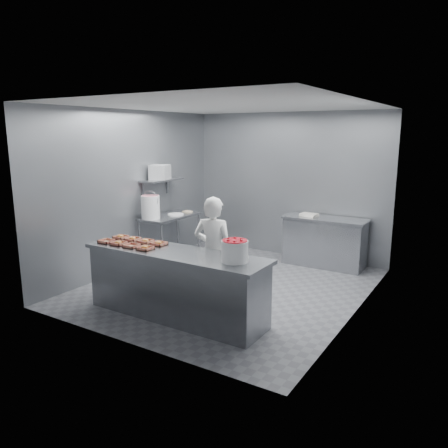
{
  "coord_description": "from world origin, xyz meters",
  "views": [
    {
      "loc": [
        3.42,
        -5.66,
        2.41
      ],
      "look_at": [
        0.04,
        -0.2,
        1.06
      ],
      "focal_mm": 35.0,
      "sensor_mm": 36.0,
      "label": 1
    }
  ],
  "objects_px": {
    "tray_1": "(119,243)",
    "appliance": "(160,172)",
    "glaze_bucket": "(151,207)",
    "worker": "(213,252)",
    "tray_0": "(107,241)",
    "prep_table": "(170,231)",
    "service_counter": "(176,284)",
    "strawberry_tub": "(235,250)",
    "back_counter": "(324,242)",
    "tray_3": "(145,248)",
    "tray_7": "(159,243)",
    "tray_4": "(121,237)",
    "tray_5": "(133,239)",
    "tray_6": "(146,241)",
    "tray_2": "(132,246)"
  },
  "relations": [
    {
      "from": "tray_5",
      "to": "appliance",
      "type": "relative_size",
      "value": 0.53
    },
    {
      "from": "tray_2",
      "to": "glaze_bucket",
      "type": "xyz_separation_m",
      "value": [
        -1.11,
        1.65,
        0.2
      ]
    },
    {
      "from": "worker",
      "to": "appliance",
      "type": "relative_size",
      "value": 4.38
    },
    {
      "from": "tray_4",
      "to": "tray_7",
      "type": "height_order",
      "value": "same"
    },
    {
      "from": "tray_4",
      "to": "prep_table",
      "type": "bearing_deg",
      "value": 106.75
    },
    {
      "from": "back_counter",
      "to": "glaze_bucket",
      "type": "xyz_separation_m",
      "value": [
        -2.63,
        -1.74,
        0.67
      ]
    },
    {
      "from": "tray_3",
      "to": "tray_6",
      "type": "distance_m",
      "value": 0.37
    },
    {
      "from": "tray_6",
      "to": "back_counter",
      "type": "bearing_deg",
      "value": 63.89
    },
    {
      "from": "service_counter",
      "to": "tray_0",
      "type": "xyz_separation_m",
      "value": [
        -1.1,
        -0.14,
        0.47
      ]
    },
    {
      "from": "back_counter",
      "to": "appliance",
      "type": "bearing_deg",
      "value": -153.72
    },
    {
      "from": "service_counter",
      "to": "tray_7",
      "type": "distance_m",
      "value": 0.62
    },
    {
      "from": "tray_2",
      "to": "tray_4",
      "type": "xyz_separation_m",
      "value": [
        -0.48,
        0.28,
        0.0
      ]
    },
    {
      "from": "service_counter",
      "to": "tray_0",
      "type": "bearing_deg",
      "value": -172.82
    },
    {
      "from": "tray_2",
      "to": "tray_3",
      "type": "xyz_separation_m",
      "value": [
        0.24,
        -0.0,
        0.0
      ]
    },
    {
      "from": "tray_3",
      "to": "tray_4",
      "type": "bearing_deg",
      "value": 158.91
    },
    {
      "from": "tray_2",
      "to": "strawberry_tub",
      "type": "distance_m",
      "value": 1.53
    },
    {
      "from": "prep_table",
      "to": "glaze_bucket",
      "type": "bearing_deg",
      "value": -99.95
    },
    {
      "from": "prep_table",
      "to": "strawberry_tub",
      "type": "height_order",
      "value": "strawberry_tub"
    },
    {
      "from": "service_counter",
      "to": "tray_5",
      "type": "xyz_separation_m",
      "value": [
        -0.86,
        0.14,
        0.47
      ]
    },
    {
      "from": "glaze_bucket",
      "to": "service_counter",
      "type": "bearing_deg",
      "value": -41.16
    },
    {
      "from": "tray_5",
      "to": "strawberry_tub",
      "type": "relative_size",
      "value": 0.58
    },
    {
      "from": "tray_1",
      "to": "strawberry_tub",
      "type": "distance_m",
      "value": 1.77
    },
    {
      "from": "prep_table",
      "to": "tray_3",
      "type": "distance_m",
      "value": 2.46
    },
    {
      "from": "tray_1",
      "to": "appliance",
      "type": "bearing_deg",
      "value": 115.03
    },
    {
      "from": "tray_2",
      "to": "tray_3",
      "type": "bearing_deg",
      "value": -0.0
    },
    {
      "from": "tray_3",
      "to": "tray_7",
      "type": "distance_m",
      "value": 0.28
    },
    {
      "from": "tray_1",
      "to": "tray_4",
      "type": "distance_m",
      "value": 0.37
    },
    {
      "from": "tray_0",
      "to": "tray_2",
      "type": "xyz_separation_m",
      "value": [
        0.48,
        0.0,
        0.0
      ]
    },
    {
      "from": "tray_2",
      "to": "tray_5",
      "type": "bearing_deg",
      "value": 131.19
    },
    {
      "from": "prep_table",
      "to": "back_counter",
      "type": "bearing_deg",
      "value": 27.01
    },
    {
      "from": "tray_3",
      "to": "back_counter",
      "type": "bearing_deg",
      "value": 69.23
    },
    {
      "from": "back_counter",
      "to": "glaze_bucket",
      "type": "bearing_deg",
      "value": -146.48
    },
    {
      "from": "tray_6",
      "to": "appliance",
      "type": "relative_size",
      "value": 0.53
    },
    {
      "from": "back_counter",
      "to": "tray_4",
      "type": "xyz_separation_m",
      "value": [
        -2.0,
        -3.11,
        0.47
      ]
    },
    {
      "from": "back_counter",
      "to": "tray_3",
      "type": "height_order",
      "value": "tray_3"
    },
    {
      "from": "prep_table",
      "to": "tray_3",
      "type": "bearing_deg",
      "value": -58.8
    },
    {
      "from": "prep_table",
      "to": "tray_1",
      "type": "xyz_separation_m",
      "value": [
        0.79,
        -2.09,
        0.33
      ]
    },
    {
      "from": "worker",
      "to": "tray_0",
      "type": "bearing_deg",
      "value": 17.89
    },
    {
      "from": "tray_1",
      "to": "appliance",
      "type": "relative_size",
      "value": 0.53
    },
    {
      "from": "tray_3",
      "to": "strawberry_tub",
      "type": "xyz_separation_m",
      "value": [
        1.28,
        0.15,
        0.12
      ]
    },
    {
      "from": "strawberry_tub",
      "to": "tray_1",
      "type": "bearing_deg",
      "value": -175.29
    },
    {
      "from": "tray_1",
      "to": "glaze_bucket",
      "type": "xyz_separation_m",
      "value": [
        -0.86,
        1.65,
        0.2
      ]
    },
    {
      "from": "tray_1",
      "to": "appliance",
      "type": "distance_m",
      "value": 2.39
    },
    {
      "from": "tray_0",
      "to": "service_counter",
      "type": "bearing_deg",
      "value": 7.18
    },
    {
      "from": "tray_4",
      "to": "tray_1",
      "type": "bearing_deg",
      "value": -49.17
    },
    {
      "from": "service_counter",
      "to": "worker",
      "type": "bearing_deg",
      "value": 71.23
    },
    {
      "from": "prep_table",
      "to": "tray_4",
      "type": "bearing_deg",
      "value": -73.25
    },
    {
      "from": "tray_0",
      "to": "prep_table",
      "type": "bearing_deg",
      "value": 104.7
    },
    {
      "from": "tray_4",
      "to": "worker",
      "type": "xyz_separation_m",
      "value": [
        1.31,
        0.46,
        -0.14
      ]
    },
    {
      "from": "strawberry_tub",
      "to": "glaze_bucket",
      "type": "height_order",
      "value": "glaze_bucket"
    }
  ]
}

